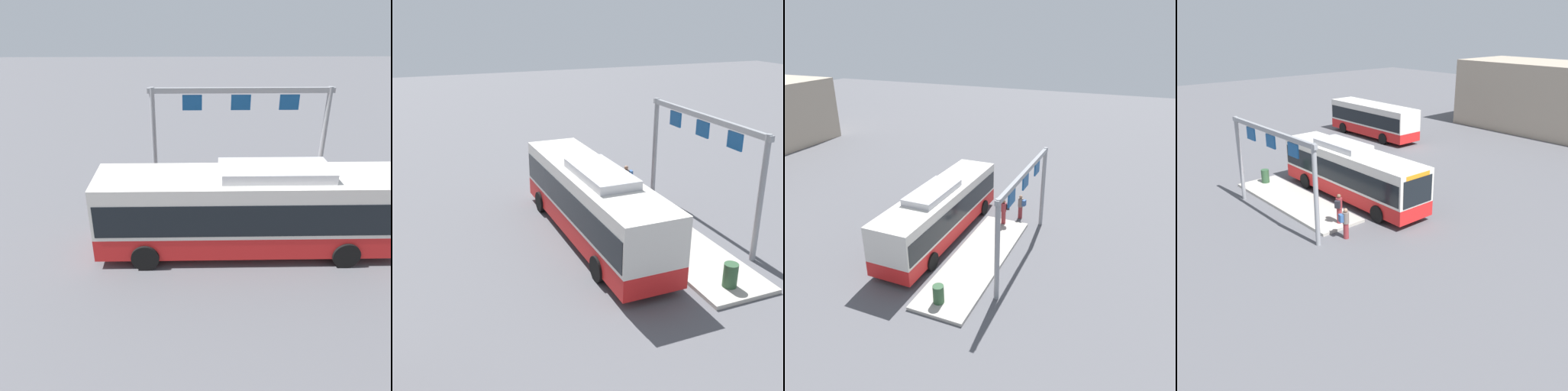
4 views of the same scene
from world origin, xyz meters
The scene contains 7 objects.
ground_plane centered at (0.00, 0.00, 0.00)m, with size 120.00×120.00×0.00m, color #56565B.
platform_curb centered at (-1.69, -3.12, 0.08)m, with size 10.00×2.80×0.16m, color #B2ADA3.
bus_main centered at (-0.01, 0.00, 1.81)m, with size 11.23×2.71×3.46m.
person_boarding centered at (4.18, -3.74, 0.89)m, with size 0.42×0.58×1.67m.
person_waiting_near centered at (2.75, -3.06, 1.05)m, with size 0.55×0.60×1.67m.
platform_sign_gantry centered at (-0.21, -5.21, 3.71)m, with size 8.56×0.24×5.20m.
trash_bin centered at (-5.78, -2.92, 0.61)m, with size 0.52×0.52×0.90m, color #2D5133.
Camera 3 is at (-18.21, -10.28, 11.88)m, focal length 35.32 mm.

